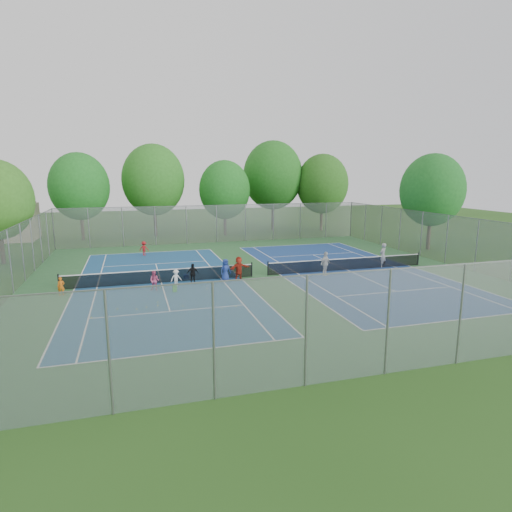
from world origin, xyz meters
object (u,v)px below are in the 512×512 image
(instructor, at_px, (383,255))
(net_left, at_px, (161,276))
(ball_crate, at_px, (186,276))
(ball_hopper, at_px, (175,288))
(net_right, at_px, (347,264))

(instructor, bearing_deg, net_left, -28.65)
(ball_crate, relative_size, instructor, 0.18)
(net_left, distance_m, instructor, 17.17)
(ball_hopper, bearing_deg, net_left, 104.62)
(net_left, relative_size, ball_hopper, 25.58)
(ball_crate, xyz_separation_m, instructor, (15.37, -0.73, 0.82))
(net_right, relative_size, ball_hopper, 25.58)
(net_left, distance_m, ball_hopper, 2.59)
(net_right, xyz_separation_m, ball_crate, (-12.21, 0.84, -0.31))
(net_left, relative_size, net_right, 1.00)
(net_right, height_order, ball_hopper, net_right)
(ball_hopper, bearing_deg, ball_crate, 71.16)
(ball_crate, xyz_separation_m, ball_hopper, (-1.14, -3.34, 0.10))
(ball_crate, bearing_deg, ball_hopper, -108.84)
(net_left, distance_m, net_right, 14.00)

